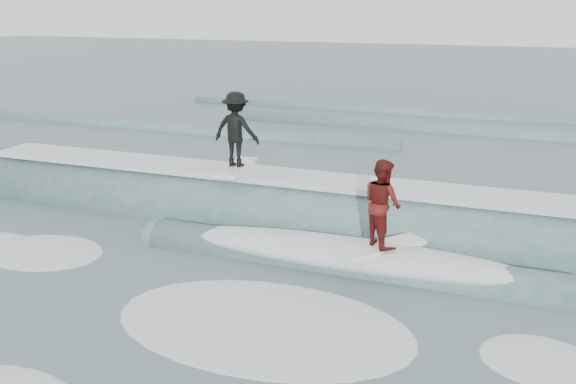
% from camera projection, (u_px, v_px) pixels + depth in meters
% --- Properties ---
extents(ground, '(160.00, 160.00, 0.00)m').
position_uv_depth(ground, '(213.00, 304.00, 11.58)').
color(ground, '#435A61').
rests_on(ground, ground).
extents(breaking_wave, '(21.19, 3.94, 2.32)m').
position_uv_depth(breaking_wave, '(308.00, 227.00, 15.47)').
color(breaking_wave, '#3D6267').
rests_on(breaking_wave, ground).
extents(surfer_black, '(1.22, 2.06, 1.95)m').
position_uv_depth(surfer_black, '(236.00, 132.00, 15.81)').
color(surfer_black, silver).
rests_on(surfer_black, ground).
extents(surfer_red, '(1.63, 1.94, 1.87)m').
position_uv_depth(surfer_red, '(382.00, 208.00, 12.59)').
color(surfer_red, white).
rests_on(surfer_red, ground).
extents(whitewater, '(13.57, 6.84, 0.10)m').
position_uv_depth(whitewater, '(189.00, 329.00, 10.70)').
color(whitewater, white).
rests_on(whitewater, ground).
extents(far_swells, '(35.55, 8.65, 0.80)m').
position_uv_depth(far_swells, '(350.00, 127.00, 28.24)').
color(far_swells, '#3D6267').
rests_on(far_swells, ground).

